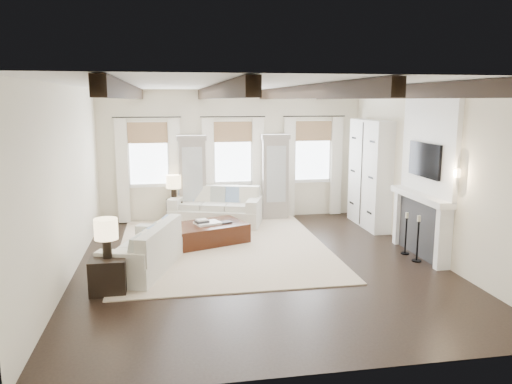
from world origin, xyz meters
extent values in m
plane|color=black|center=(0.00, 0.00, 0.00)|extent=(7.50, 7.50, 0.00)
cube|color=#F3E8CD|center=(0.00, 3.75, 1.60)|extent=(6.50, 0.04, 3.20)
cube|color=#F3E8CD|center=(0.00, -3.75, 1.60)|extent=(6.50, 0.04, 3.20)
cube|color=#F3E8CD|center=(-3.25, 0.00, 1.60)|extent=(0.04, 7.50, 3.20)
cube|color=#F3E8CD|center=(3.25, 0.00, 1.60)|extent=(0.04, 7.50, 3.20)
cube|color=white|center=(0.00, 0.00, 3.20)|extent=(6.50, 7.50, 0.04)
cube|color=black|center=(-2.20, 0.00, 3.08)|extent=(0.16, 7.40, 0.22)
cube|color=black|center=(-0.75, 0.00, 3.08)|extent=(0.16, 7.40, 0.22)
cube|color=black|center=(0.75, 0.00, 3.08)|extent=(0.16, 7.40, 0.22)
cube|color=black|center=(2.20, 0.00, 3.08)|extent=(0.16, 7.40, 0.22)
cube|color=white|center=(-2.05, 3.72, 1.65)|extent=(0.90, 0.03, 1.45)
cube|color=#9A744F|center=(-2.05, 3.66, 2.18)|extent=(0.94, 0.04, 0.50)
cube|color=white|center=(-2.67, 3.62, 1.27)|extent=(0.28, 0.08, 2.50)
cube|color=white|center=(-1.43, 3.62, 1.27)|extent=(0.28, 0.08, 2.50)
cylinder|color=black|center=(-2.05, 3.61, 2.55)|extent=(1.60, 0.02, 0.02)
cube|color=white|center=(0.00, 3.72, 1.65)|extent=(0.90, 0.03, 1.45)
cube|color=#9A744F|center=(0.00, 3.66, 2.18)|extent=(0.94, 0.04, 0.50)
cube|color=white|center=(-0.62, 3.62, 1.27)|extent=(0.28, 0.08, 2.50)
cube|color=white|center=(0.62, 3.62, 1.27)|extent=(0.28, 0.08, 2.50)
cylinder|color=black|center=(0.00, 3.61, 2.55)|extent=(1.60, 0.02, 0.02)
cube|color=white|center=(2.05, 3.72, 1.65)|extent=(0.90, 0.03, 1.45)
cube|color=#9A744F|center=(2.05, 3.66, 2.18)|extent=(0.94, 0.04, 0.50)
cube|color=white|center=(1.43, 3.62, 1.27)|extent=(0.28, 0.08, 2.50)
cube|color=white|center=(2.67, 3.62, 1.27)|extent=(0.28, 0.08, 2.50)
cylinder|color=black|center=(2.05, 3.61, 2.55)|extent=(1.60, 0.02, 0.02)
cube|color=#9E948C|center=(-1.02, 3.53, 1.00)|extent=(0.64, 0.38, 2.00)
cube|color=#B2B7BA|center=(-1.02, 3.33, 1.15)|extent=(0.48, 0.02, 1.40)
cube|color=#9E948C|center=(-1.02, 3.53, 2.06)|extent=(0.70, 0.42, 0.12)
cube|color=#9E948C|center=(1.02, 3.53, 1.00)|extent=(0.64, 0.38, 2.00)
cube|color=#B2B7BA|center=(1.02, 3.33, 1.15)|extent=(0.48, 0.02, 1.40)
cube|color=#9E948C|center=(1.02, 3.53, 2.06)|extent=(0.70, 0.42, 0.12)
cube|color=#29292C|center=(3.16, 0.00, 0.55)|extent=(0.18, 1.50, 1.10)
cube|color=black|center=(3.13, 0.00, 0.40)|extent=(0.10, 0.90, 0.70)
cube|color=white|center=(3.12, -0.82, 0.55)|extent=(0.26, 0.14, 1.10)
cube|color=white|center=(3.12, 0.82, 0.55)|extent=(0.26, 0.14, 1.10)
cube|color=white|center=(3.09, 0.00, 1.16)|extent=(0.32, 1.90, 0.12)
cube|color=white|center=(3.20, 0.00, 2.10)|extent=(0.10, 1.90, 1.80)
cube|color=black|center=(3.13, 0.00, 1.85)|extent=(0.07, 1.10, 0.64)
cylinder|color=#FFD899|center=(3.15, -1.05, 1.75)|extent=(0.10, 0.10, 0.14)
cube|color=silver|center=(3.05, 2.35, 1.25)|extent=(0.40, 1.70, 2.50)
cube|color=black|center=(2.84, 2.35, 1.25)|extent=(0.01, 0.02, 2.40)
cube|color=beige|center=(-0.54, 1.19, 0.01)|extent=(4.13, 5.03, 0.02)
cube|color=silver|center=(-0.51, 3.05, 0.20)|extent=(2.31, 1.59, 0.40)
cube|color=silver|center=(-0.39, 3.40, 0.66)|extent=(1.98, 0.86, 0.50)
cube|color=silver|center=(-1.39, 3.35, 0.53)|extent=(0.54, 0.94, 0.26)
cube|color=silver|center=(0.37, 2.75, 0.53)|extent=(0.54, 0.94, 0.26)
cube|color=silver|center=(-1.08, 3.19, 0.47)|extent=(0.73, 0.75, 0.14)
cube|color=silver|center=(-0.52, 3.00, 0.47)|extent=(0.73, 0.75, 0.14)
cube|color=silver|center=(0.03, 2.81, 0.47)|extent=(0.73, 0.75, 0.14)
cube|color=#6D8BB6|center=(-1.16, 3.48, 0.69)|extent=(0.47, 0.34, 0.44)
cube|color=silver|center=(-0.80, 3.36, 0.69)|extent=(0.47, 0.34, 0.44)
cube|color=beige|center=(-0.45, 3.24, 0.69)|extent=(0.47, 0.34, 0.44)
cube|color=#6D8BB6|center=(-0.09, 3.11, 0.69)|extent=(0.47, 0.34, 0.44)
cube|color=silver|center=(0.27, 2.99, 0.69)|extent=(0.47, 0.34, 0.44)
cube|color=silver|center=(-2.08, 0.01, 0.18)|extent=(1.44, 2.11, 0.37)
cube|color=silver|center=(-1.77, -0.09, 0.60)|extent=(0.77, 1.81, 0.46)
cube|color=silver|center=(-1.82, 0.81, 0.49)|extent=(0.86, 0.49, 0.24)
cube|color=silver|center=(-2.35, -0.79, 0.49)|extent=(0.86, 0.49, 0.24)
cube|color=silver|center=(-1.96, 0.53, 0.43)|extent=(0.69, 0.66, 0.13)
cube|color=silver|center=(-2.13, 0.03, 0.43)|extent=(0.69, 0.66, 0.13)
cube|color=silver|center=(-2.30, -0.48, 0.43)|extent=(0.69, 0.66, 0.13)
cube|color=#6D8BB6|center=(-1.70, 0.61, 0.63)|extent=(0.31, 0.43, 0.40)
cube|color=silver|center=(-1.78, 0.35, 0.63)|extent=(0.31, 0.43, 0.40)
cube|color=beige|center=(-1.87, 0.09, 0.63)|extent=(0.31, 0.43, 0.40)
cube|color=#6D8BB6|center=(-1.96, -0.18, 0.63)|extent=(0.31, 0.43, 0.40)
cube|color=silver|center=(-2.05, -0.44, 0.63)|extent=(0.31, 0.43, 0.40)
cube|color=beige|center=(-2.13, -0.70, 0.63)|extent=(0.31, 0.43, 0.40)
cube|color=black|center=(-0.84, 1.56, 0.20)|extent=(1.80, 1.46, 0.41)
cube|color=white|center=(-0.82, 1.55, 0.43)|extent=(0.60, 0.53, 0.04)
cube|color=#262628|center=(-0.94, 1.53, 0.47)|extent=(0.31, 0.28, 0.04)
cube|color=beige|center=(-0.94, 1.53, 0.50)|extent=(0.27, 0.24, 0.03)
cube|color=#262628|center=(-0.45, 1.57, 0.42)|extent=(0.29, 0.25, 0.03)
cube|color=black|center=(-2.56, -0.87, 0.27)|extent=(0.55, 0.55, 0.55)
cylinder|color=black|center=(-2.56, -0.87, 0.70)|extent=(0.14, 0.14, 0.30)
cylinder|color=#F9D89E|center=(-2.56, -0.87, 1.01)|extent=(0.36, 0.36, 0.32)
cube|color=black|center=(-1.48, 3.33, 0.29)|extent=(0.39, 0.39, 0.59)
cylinder|color=black|center=(-1.48, 3.33, 0.73)|extent=(0.14, 0.14, 0.29)
cylinder|color=#F9D89E|center=(-1.48, 3.33, 1.04)|extent=(0.35, 0.35, 0.31)
cylinder|color=black|center=(2.90, -0.33, 0.01)|extent=(0.18, 0.18, 0.02)
cylinder|color=black|center=(2.90, -0.33, 0.38)|extent=(0.03, 0.03, 0.77)
cylinder|color=beige|center=(2.90, -0.33, 0.81)|extent=(0.07, 0.07, 0.11)
cylinder|color=black|center=(2.90, 0.13, 0.01)|extent=(0.17, 0.17, 0.02)
cylinder|color=black|center=(2.90, 0.13, 0.36)|extent=(0.03, 0.03, 0.73)
cylinder|color=beige|center=(2.90, 0.13, 0.77)|extent=(0.06, 0.06, 0.10)
camera|label=1|loc=(-1.59, -8.55, 2.95)|focal=35.00mm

